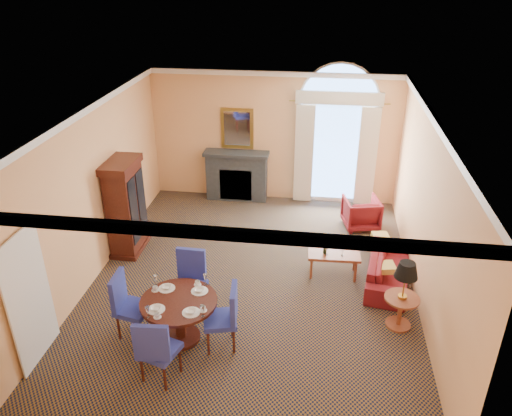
# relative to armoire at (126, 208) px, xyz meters

# --- Properties ---
(ground) EXTENTS (7.50, 7.50, 0.00)m
(ground) POSITION_rel_armoire_xyz_m (2.72, -0.83, -0.95)
(ground) COLOR black
(ground) RESTS_ON ground
(room_envelope) EXTENTS (6.04, 7.52, 3.45)m
(room_envelope) POSITION_rel_armoire_xyz_m (2.69, -0.16, 1.56)
(room_envelope) COLOR #FEBA79
(room_envelope) RESTS_ON ground
(armoire) EXTENTS (0.57, 1.01, 1.98)m
(armoire) POSITION_rel_armoire_xyz_m (0.00, 0.00, 0.00)
(armoire) COLOR #37140C
(armoire) RESTS_ON ground
(dining_table) EXTENTS (1.21, 1.21, 0.96)m
(dining_table) POSITION_rel_armoire_xyz_m (1.81, -2.59, -0.39)
(dining_table) COLOR #37140C
(dining_table) RESTS_ON ground
(dining_chair_north) EXTENTS (0.58, 0.58, 1.13)m
(dining_chair_north) POSITION_rel_armoire_xyz_m (1.79, -1.78, -0.31)
(dining_chair_north) COLOR navy
(dining_chair_north) RESTS_ON ground
(dining_chair_south) EXTENTS (0.63, 0.63, 1.13)m
(dining_chair_south) POSITION_rel_armoire_xyz_m (1.74, -3.53, -0.31)
(dining_chair_south) COLOR navy
(dining_chair_south) RESTS_ON ground
(dining_chair_east) EXTENTS (0.61, 0.61, 1.13)m
(dining_chair_east) POSITION_rel_armoire_xyz_m (2.58, -2.66, -0.31)
(dining_chair_east) COLOR navy
(dining_chair_east) RESTS_ON ground
(dining_chair_west) EXTENTS (0.60, 0.60, 1.13)m
(dining_chair_west) POSITION_rel_armoire_xyz_m (0.95, -2.58, -0.31)
(dining_chair_west) COLOR navy
(dining_chair_west) RESTS_ON ground
(sofa) EXTENTS (1.02, 1.96, 0.54)m
(sofa) POSITION_rel_armoire_xyz_m (5.27, -0.49, -0.68)
(sofa) COLOR maroon
(sofa) RESTS_ON ground
(armchair) EXTENTS (0.91, 0.92, 0.71)m
(armchair) POSITION_rel_armoire_xyz_m (4.85, 1.62, -0.60)
(armchair) COLOR maroon
(armchair) RESTS_ON ground
(coffee_table) EXTENTS (1.00, 0.58, 0.82)m
(coffee_table) POSITION_rel_armoire_xyz_m (4.23, -0.42, -0.50)
(coffee_table) COLOR brown
(coffee_table) RESTS_ON ground
(side_table) EXTENTS (0.57, 0.57, 1.21)m
(side_table) POSITION_rel_armoire_xyz_m (5.32, -1.79, -0.17)
(side_table) COLOR brown
(side_table) RESTS_ON ground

